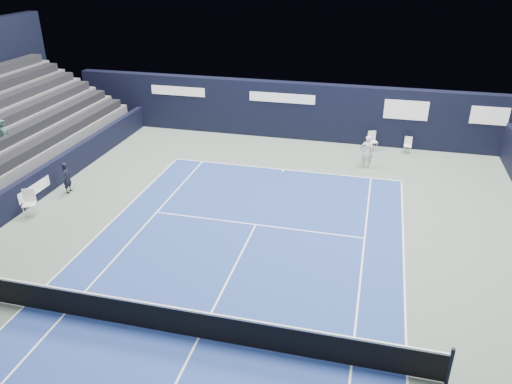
{
  "coord_description": "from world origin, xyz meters",
  "views": [
    {
      "loc": [
        4.05,
        -9.75,
        9.54
      ],
      "look_at": [
        -0.04,
        6.61,
        1.3
      ],
      "focal_mm": 35.0,
      "sensor_mm": 36.0,
      "label": 1
    }
  ],
  "objects_px": {
    "folding_chair_back_b": "(408,144)",
    "line_judge_chair": "(29,201)",
    "tennis_net": "(198,324)",
    "folding_chair_back_a": "(372,137)",
    "tennis_player": "(367,151)"
  },
  "relations": [
    {
      "from": "folding_chair_back_a",
      "to": "tennis_net",
      "type": "xyz_separation_m",
      "value": [
        -3.95,
        -15.7,
        -0.15
      ]
    },
    {
      "from": "folding_chair_back_b",
      "to": "line_judge_chair",
      "type": "distance_m",
      "value": 18.08
    },
    {
      "from": "line_judge_chair",
      "to": "folding_chair_back_a",
      "type": "bearing_deg",
      "value": 15.83
    },
    {
      "from": "folding_chair_back_b",
      "to": "line_judge_chair",
      "type": "height_order",
      "value": "line_judge_chair"
    },
    {
      "from": "folding_chair_back_a",
      "to": "tennis_net",
      "type": "relative_size",
      "value": 0.08
    },
    {
      "from": "tennis_net",
      "to": "tennis_player",
      "type": "height_order",
      "value": "tennis_player"
    },
    {
      "from": "folding_chair_back_a",
      "to": "tennis_net",
      "type": "height_order",
      "value": "tennis_net"
    },
    {
      "from": "folding_chair_back_b",
      "to": "tennis_player",
      "type": "height_order",
      "value": "tennis_player"
    },
    {
      "from": "folding_chair_back_b",
      "to": "folding_chair_back_a",
      "type": "bearing_deg",
      "value": 179.83
    },
    {
      "from": "folding_chair_back_a",
      "to": "line_judge_chair",
      "type": "bearing_deg",
      "value": -164.79
    },
    {
      "from": "folding_chair_back_b",
      "to": "line_judge_chair",
      "type": "xyz_separation_m",
      "value": [
        -14.66,
        -10.58,
        0.12
      ]
    },
    {
      "from": "tennis_net",
      "to": "folding_chair_back_a",
      "type": "bearing_deg",
      "value": 75.87
    },
    {
      "from": "line_judge_chair",
      "to": "tennis_player",
      "type": "xyz_separation_m",
      "value": [
        12.67,
        8.15,
        0.19
      ]
    },
    {
      "from": "folding_chair_back_a",
      "to": "line_judge_chair",
      "type": "relative_size",
      "value": 0.92
    },
    {
      "from": "line_judge_chair",
      "to": "tennis_net",
      "type": "relative_size",
      "value": 0.08
    }
  ]
}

